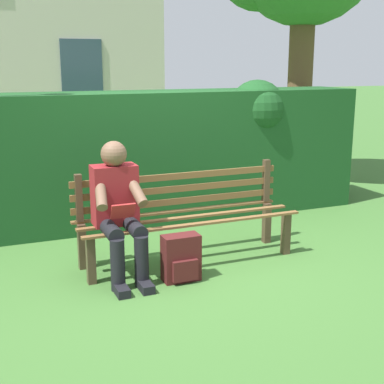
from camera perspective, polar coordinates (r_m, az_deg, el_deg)
name	(u,v)px	position (r m, az deg, el deg)	size (l,w,h in m)	color
ground	(188,261)	(5.06, -0.44, -7.26)	(60.00, 60.00, 0.00)	#3D6B2D
park_bench	(184,213)	(5.00, -0.83, -2.18)	(2.04, 0.52, 0.85)	#4C3828
person_seated	(119,207)	(4.58, -7.78, -1.60)	(0.44, 0.73, 1.16)	maroon
hedge_backdrop	(107,157)	(6.09, -9.00, 3.72)	(6.22, 0.84, 1.60)	#19471E
backpack	(181,258)	(4.57, -1.16, -7.04)	(0.31, 0.24, 0.40)	#4C1919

